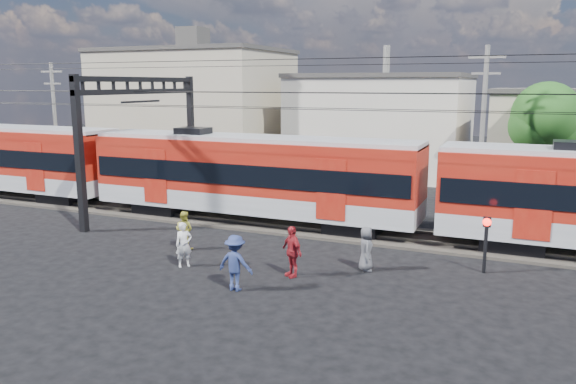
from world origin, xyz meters
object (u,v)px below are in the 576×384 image
commuter_train (256,174)px  pedestrian_c (235,263)px  crossing_signal (486,234)px  pedestrian_a (184,245)px

commuter_train → pedestrian_c: 9.06m
crossing_signal → pedestrian_a: bearing=-160.5°
pedestrian_a → pedestrian_c: 3.19m
commuter_train → crossing_signal: size_ratio=24.69×
pedestrian_a → pedestrian_c: (2.87, -1.37, 0.09)m
commuter_train → pedestrian_a: commuter_train is taller
pedestrian_c → crossing_signal: crossing_signal is taller
pedestrian_c → crossing_signal: (7.28, 4.97, 0.49)m
commuter_train → crossing_signal: (10.64, -3.32, -0.99)m
crossing_signal → commuter_train: bearing=162.7°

